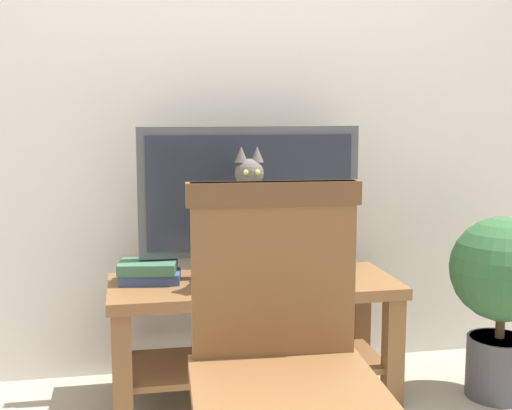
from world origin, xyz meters
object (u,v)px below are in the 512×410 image
at_px(tv_stand, 254,316).
at_px(wooden_chair, 281,350).
at_px(cat, 248,222).
at_px(tv, 250,197).
at_px(potted_plant, 502,287).
at_px(book_stack, 149,272).
at_px(media_box, 247,276).

height_order(tv_stand, wooden_chair, wooden_chair).
xyz_separation_m(cat, wooden_chair, (-0.09, -0.94, -0.15)).
xyz_separation_m(tv_stand, cat, (-0.04, -0.08, 0.39)).
bearing_deg(wooden_chair, tv, 83.39).
distance_m(wooden_chair, potted_plant, 1.38).
distance_m(wooden_chair, book_stack, 1.12).
relative_size(cat, wooden_chair, 0.48).
relative_size(cat, potted_plant, 0.63).
xyz_separation_m(cat, potted_plant, (0.99, -0.10, -0.27)).
distance_m(tv_stand, book_stack, 0.45).
relative_size(cat, book_stack, 1.82).
bearing_deg(book_stack, tv_stand, -7.85).
bearing_deg(tv_stand, media_box, -118.37).
bearing_deg(potted_plant, tv_stand, 169.04).
height_order(tv_stand, cat, cat).
distance_m(cat, wooden_chair, 0.96).
distance_m(tv_stand, cat, 0.40).
xyz_separation_m(tv, potted_plant, (0.96, -0.26, -0.35)).
bearing_deg(media_box, wooden_chair, -95.39).
bearing_deg(potted_plant, cat, 174.13).
xyz_separation_m(tv, book_stack, (-0.40, -0.02, -0.28)).
relative_size(tv, book_stack, 3.50).
bearing_deg(tv_stand, tv, 89.98).
bearing_deg(book_stack, wooden_chair, -75.84).
height_order(cat, wooden_chair, cat).
relative_size(wooden_chair, book_stack, 3.84).
bearing_deg(book_stack, media_box, -19.01).
bearing_deg(media_box, cat, -85.37).
relative_size(media_box, wooden_chair, 0.36).
xyz_separation_m(wooden_chair, potted_plant, (1.09, 0.84, -0.12)).
height_order(tv, wooden_chair, tv).
bearing_deg(book_stack, cat, -20.80).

